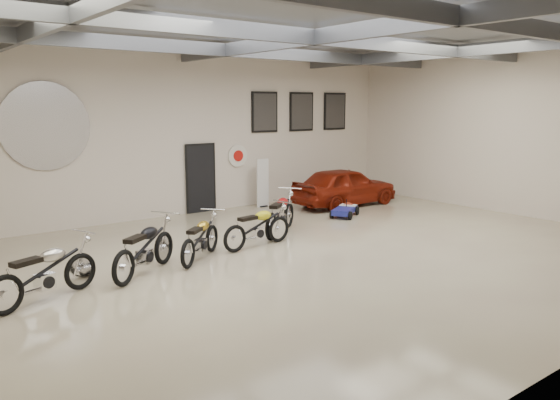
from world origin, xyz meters
TOP-DOWN VIEW (x-y plane):
  - floor at (0.00, 0.00)m, footprint 16.00×12.00m
  - ceiling at (0.00, 0.00)m, footprint 16.00×12.00m
  - back_wall at (0.00, 6.00)m, footprint 16.00×0.02m
  - right_wall at (8.00, 0.00)m, footprint 0.02×12.00m
  - ceiling_beams at (0.00, 0.00)m, footprint 15.80×11.80m
  - door at (0.50, 5.95)m, footprint 0.92×0.08m
  - logo_plaque at (-4.00, 5.95)m, footprint 2.30×0.06m
  - poster_left at (3.00, 5.96)m, footprint 1.05×0.08m
  - poster_mid at (4.60, 5.96)m, footprint 1.05×0.08m
  - poster_right at (6.20, 5.96)m, footprint 1.05×0.08m
  - oil_sign at (1.90, 5.95)m, footprint 0.72×0.10m
  - banner_stand at (2.58, 5.50)m, footprint 0.46×0.20m
  - motorcycle_silver at (-5.57, 0.59)m, footprint 2.20×1.38m
  - motorcycle_black at (-3.57, 0.98)m, footprint 2.15×1.80m
  - motorcycle_gold at (-2.17, 1.23)m, footprint 1.89×1.67m
  - motorcycle_yellow at (-0.56, 1.35)m, footprint 2.05×0.83m
  - motorcycle_red at (0.71, 2.11)m, footprint 2.15×1.77m
  - go_kart at (3.69, 2.72)m, footprint 1.56×1.27m
  - vintage_car at (4.88, 4.00)m, footprint 1.57×3.82m

SIDE VIEW (x-z plane):
  - floor at x=0.00m, z-range -0.01..0.01m
  - go_kart at x=3.69m, z-range 0.00..0.52m
  - motorcycle_gold at x=-2.17m, z-range 0.00..1.00m
  - motorcycle_yellow at x=-0.56m, z-range 0.00..1.03m
  - motorcycle_silver at x=-5.57m, z-range 0.00..1.10m
  - motorcycle_red at x=0.71m, z-range 0.00..1.12m
  - motorcycle_black at x=-3.57m, z-range 0.00..1.12m
  - vintage_car at x=4.88m, z-range 0.00..1.30m
  - banner_stand at x=2.58m, z-range 0.00..1.68m
  - door at x=0.50m, z-range 0.00..2.10m
  - oil_sign at x=1.90m, z-range 1.34..2.06m
  - back_wall at x=0.00m, z-range 0.00..5.00m
  - right_wall at x=8.00m, z-range 0.00..5.00m
  - logo_plaque at x=-4.00m, z-range 2.22..3.38m
  - poster_left at x=3.00m, z-range 2.42..3.78m
  - poster_mid at x=4.60m, z-range 2.42..3.78m
  - poster_right at x=6.20m, z-range 2.42..3.78m
  - ceiling_beams at x=0.00m, z-range 4.59..4.91m
  - ceiling at x=0.00m, z-range 5.00..5.00m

